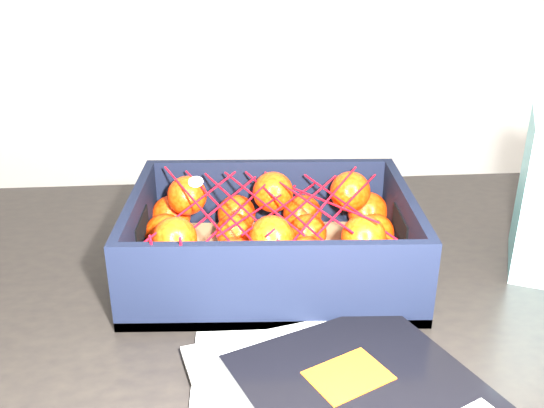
{
  "coord_description": "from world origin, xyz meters",
  "views": [
    {
      "loc": [
        -0.16,
        -0.49,
        1.16
      ],
      "look_at": [
        -0.15,
        0.18,
        0.86
      ],
      "focal_mm": 39.97,
      "sensor_mm": 36.0,
      "label": 1
    }
  ],
  "objects": [
    {
      "name": "table",
      "position": [
        -0.08,
        0.14,
        0.65
      ],
      "size": [
        1.25,
        0.87,
        0.75
      ],
      "color": "black",
      "rests_on": "ground"
    },
    {
      "name": "produce_crate",
      "position": [
        -0.15,
        0.21,
        0.78
      ],
      "size": [
        0.36,
        0.27,
        0.11
      ],
      "color": "brown",
      "rests_on": "table"
    },
    {
      "name": "clementine_heap",
      "position": [
        -0.15,
        0.21,
        0.8
      ],
      "size": [
        0.34,
        0.25,
        0.1
      ],
      "color": "red",
      "rests_on": "produce_crate"
    },
    {
      "name": "mesh_net",
      "position": [
        -0.16,
        0.2,
        0.85
      ],
      "size": [
        0.29,
        0.24,
        0.09
      ],
      "color": "red",
      "rests_on": "clementine_heap"
    }
  ]
}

